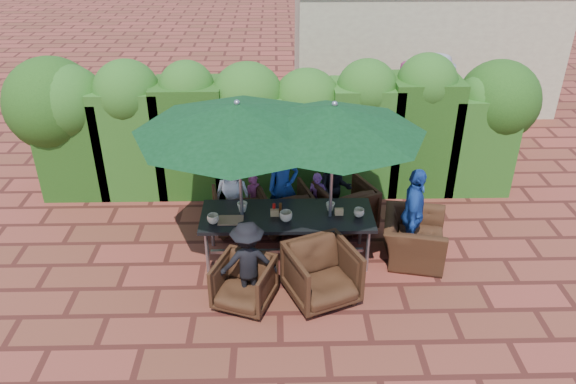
{
  "coord_description": "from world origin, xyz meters",
  "views": [
    {
      "loc": [
        -0.02,
        -6.69,
        4.91
      ],
      "look_at": [
        0.14,
        0.4,
        0.96
      ],
      "focal_mm": 35.0,
      "sensor_mm": 36.0,
      "label": 1
    }
  ],
  "objects_px": {
    "chair_far_left": "(238,208)",
    "chair_far_right": "(345,204)",
    "umbrella_left": "(238,118)",
    "chair_far_mid": "(285,206)",
    "umbrella_right": "(334,119)",
    "chair_end_right": "(414,231)",
    "chair_near_left": "(244,281)",
    "chair_near_right": "(322,271)",
    "dining_table": "(287,219)"
  },
  "relations": [
    {
      "from": "chair_near_right",
      "to": "chair_end_right",
      "type": "bearing_deg",
      "value": 10.13
    },
    {
      "from": "chair_far_left",
      "to": "umbrella_right",
      "type": "bearing_deg",
      "value": 136.31
    },
    {
      "from": "dining_table",
      "to": "umbrella_left",
      "type": "bearing_deg",
      "value": 177.67
    },
    {
      "from": "chair_near_left",
      "to": "chair_end_right",
      "type": "xyz_separation_m",
      "value": [
        2.44,
        1.0,
        0.08
      ]
    },
    {
      "from": "chair_far_left",
      "to": "chair_end_right",
      "type": "relative_size",
      "value": 0.75
    },
    {
      "from": "chair_far_right",
      "to": "umbrella_left",
      "type": "bearing_deg",
      "value": 3.33
    },
    {
      "from": "umbrella_left",
      "to": "chair_near_right",
      "type": "bearing_deg",
      "value": -40.97
    },
    {
      "from": "chair_far_left",
      "to": "chair_far_right",
      "type": "xyz_separation_m",
      "value": [
        1.7,
        0.01,
        0.04
      ]
    },
    {
      "from": "umbrella_left",
      "to": "chair_near_left",
      "type": "distance_m",
      "value": 2.12
    },
    {
      "from": "dining_table",
      "to": "chair_near_left",
      "type": "distance_m",
      "value": 1.2
    },
    {
      "from": "umbrella_left",
      "to": "chair_near_left",
      "type": "height_order",
      "value": "umbrella_left"
    },
    {
      "from": "chair_far_left",
      "to": "chair_near_right",
      "type": "relative_size",
      "value": 0.87
    },
    {
      "from": "umbrella_right",
      "to": "chair_far_left",
      "type": "relative_size",
      "value": 3.27
    },
    {
      "from": "chair_far_right",
      "to": "chair_end_right",
      "type": "bearing_deg",
      "value": 113.04
    },
    {
      "from": "umbrella_right",
      "to": "chair_near_left",
      "type": "xyz_separation_m",
      "value": [
        -1.19,
        -0.95,
        -1.85
      ]
    },
    {
      "from": "chair_far_left",
      "to": "chair_far_mid",
      "type": "relative_size",
      "value": 0.97
    },
    {
      "from": "chair_far_mid",
      "to": "chair_end_right",
      "type": "height_order",
      "value": "chair_end_right"
    },
    {
      "from": "umbrella_right",
      "to": "chair_far_right",
      "type": "distance_m",
      "value": 2.03
    },
    {
      "from": "chair_far_left",
      "to": "chair_far_right",
      "type": "distance_m",
      "value": 1.7
    },
    {
      "from": "umbrella_left",
      "to": "chair_far_left",
      "type": "relative_size",
      "value": 3.72
    },
    {
      "from": "chair_far_mid",
      "to": "chair_near_left",
      "type": "bearing_deg",
      "value": 56.71
    },
    {
      "from": "chair_far_mid",
      "to": "chair_near_right",
      "type": "xyz_separation_m",
      "value": [
        0.46,
        -1.76,
        0.04
      ]
    },
    {
      "from": "chair_far_mid",
      "to": "chair_far_right",
      "type": "xyz_separation_m",
      "value": [
        0.96,
        -0.01,
        0.03
      ]
    },
    {
      "from": "chair_near_right",
      "to": "dining_table",
      "type": "bearing_deg",
      "value": 93.16
    },
    {
      "from": "umbrella_left",
      "to": "chair_far_left",
      "type": "distance_m",
      "value": 2.01
    },
    {
      "from": "umbrella_left",
      "to": "chair_near_left",
      "type": "relative_size",
      "value": 3.88
    },
    {
      "from": "dining_table",
      "to": "chair_far_left",
      "type": "bearing_deg",
      "value": 132.41
    },
    {
      "from": "umbrella_left",
      "to": "chair_far_right",
      "type": "relative_size",
      "value": 3.36
    },
    {
      "from": "umbrella_right",
      "to": "chair_far_mid",
      "type": "xyz_separation_m",
      "value": [
        -0.62,
        0.9,
        -1.83
      ]
    },
    {
      "from": "chair_far_right",
      "to": "chair_far_mid",
      "type": "bearing_deg",
      "value": -24.42
    },
    {
      "from": "chair_far_left",
      "to": "chair_near_right",
      "type": "xyz_separation_m",
      "value": [
        1.2,
        -1.75,
        0.05
      ]
    },
    {
      "from": "dining_table",
      "to": "chair_far_right",
      "type": "distance_m",
      "value": 1.29
    },
    {
      "from": "umbrella_right",
      "to": "chair_end_right",
      "type": "relative_size",
      "value": 2.45
    },
    {
      "from": "umbrella_right",
      "to": "chair_end_right",
      "type": "distance_m",
      "value": 2.17
    },
    {
      "from": "dining_table",
      "to": "chair_far_left",
      "type": "xyz_separation_m",
      "value": [
        -0.76,
        0.83,
        -0.3
      ]
    },
    {
      "from": "chair_far_left",
      "to": "chair_far_right",
      "type": "relative_size",
      "value": 0.9
    },
    {
      "from": "chair_far_mid",
      "to": "chair_near_left",
      "type": "xyz_separation_m",
      "value": [
        -0.57,
        -1.85,
        -0.03
      ]
    },
    {
      "from": "chair_far_mid",
      "to": "chair_end_right",
      "type": "distance_m",
      "value": 2.06
    },
    {
      "from": "chair_far_left",
      "to": "chair_near_right",
      "type": "bearing_deg",
      "value": 113.7
    },
    {
      "from": "chair_far_mid",
      "to": "chair_near_left",
      "type": "relative_size",
      "value": 1.07
    },
    {
      "from": "umbrella_left",
      "to": "chair_end_right",
      "type": "relative_size",
      "value": 2.78
    },
    {
      "from": "chair_far_mid",
      "to": "chair_far_right",
      "type": "distance_m",
      "value": 0.96
    },
    {
      "from": "umbrella_right",
      "to": "dining_table",
      "type": "bearing_deg",
      "value": 175.31
    },
    {
      "from": "dining_table",
      "to": "chair_far_left",
      "type": "distance_m",
      "value": 1.17
    },
    {
      "from": "chair_far_right",
      "to": "chair_end_right",
      "type": "relative_size",
      "value": 0.83
    },
    {
      "from": "umbrella_left",
      "to": "chair_far_left",
      "type": "bearing_deg",
      "value": 98.51
    },
    {
      "from": "dining_table",
      "to": "chair_near_left",
      "type": "xyz_separation_m",
      "value": [
        -0.58,
        -1.0,
        -0.32
      ]
    },
    {
      "from": "umbrella_left",
      "to": "chair_near_left",
      "type": "xyz_separation_m",
      "value": [
        0.06,
        -1.03,
        -1.85
      ]
    },
    {
      "from": "dining_table",
      "to": "chair_near_left",
      "type": "bearing_deg",
      "value": -120.14
    },
    {
      "from": "chair_far_mid",
      "to": "chair_far_left",
      "type": "bearing_deg",
      "value": -15.06
    }
  ]
}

